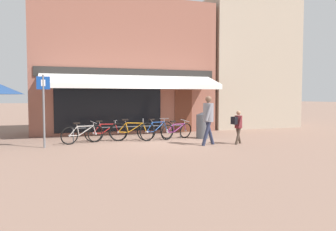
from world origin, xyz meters
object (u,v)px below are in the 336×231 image
Objects in this scene: bicycle_silver at (83,134)px; bicycle_orange at (132,131)px; pedestrian_adult at (208,115)px; pedestrian_child at (238,123)px; litter_bin at (202,125)px; bicycle_red at (106,132)px; bicycle_blue at (157,130)px; parking_sign at (44,103)px; bicycle_purple at (177,131)px.

bicycle_orange is (1.90, 0.04, 0.03)m from bicycle_silver.
pedestrian_adult reaches higher than pedestrian_child.
bicycle_silver is 4.92m from litter_bin.
pedestrian_adult is (4.30, -1.87, 0.74)m from bicycle_silver.
pedestrian_adult is at bearing -42.67° from bicycle_silver.
pedestrian_child is (1.15, -0.13, -0.33)m from pedestrian_adult.
bicycle_blue is (2.05, -0.20, 0.02)m from bicycle_red.
pedestrian_adult is at bearing -24.56° from bicycle_orange.
pedestrian_child is at bearing -64.51° from bicycle_blue.
parking_sign is (-1.34, -0.63, 1.17)m from bicycle_silver.
bicycle_orange is 1.08× the size of bicycle_blue.
pedestrian_child is at bearing -15.92° from bicycle_orange.
bicycle_purple is at bearing -18.50° from bicycle_silver.
litter_bin is at bearing -8.90° from bicycle_red.
bicycle_red is 1.03m from bicycle_orange.
pedestrian_adult is at bearing -97.18° from bicycle_purple.
bicycle_red is (0.90, 0.28, 0.01)m from bicycle_silver.
bicycle_silver is 0.94m from bicycle_red.
bicycle_red is at bearing 22.30° from parking_sign.
litter_bin is (1.13, -0.10, 0.20)m from bicycle_purple.
bicycle_silver is 1.51× the size of litter_bin.
pedestrian_child is at bearing -73.04° from bicycle_purple.
bicycle_silver is at bearing 156.90° from bicycle_blue.
parking_sign is (-6.79, 1.37, 0.76)m from pedestrian_child.
parking_sign is (-3.24, -0.67, 1.14)m from bicycle_orange.
litter_bin reaches higher than bicycle_blue.
bicycle_blue is (2.95, 0.08, 0.03)m from bicycle_silver.
bicycle_silver is 4.75m from pedestrian_adult.
pedestrian_child is (5.45, -2.00, 0.41)m from bicycle_silver.
pedestrian_child is (4.55, -2.29, 0.40)m from bicycle_red.
parking_sign is (-4.29, -0.72, 1.14)m from bicycle_blue.
parking_sign is at bearing -173.78° from bicycle_silver.
litter_bin is at bearing -27.44° from bicycle_purple.
pedestrian_child is at bearing -6.77° from pedestrian_adult.
bicycle_purple is (3.79, 0.04, -0.01)m from bicycle_silver.
bicycle_purple is 0.64× the size of parking_sign.
bicycle_orange reaches higher than bicycle_purple.
pedestrian_child reaches higher than bicycle_silver.
litter_bin is 6.36m from parking_sign.
pedestrian_child is 0.50× the size of parking_sign.
litter_bin is (0.61, 1.81, -0.55)m from pedestrian_adult.
bicycle_silver is 1.89m from parking_sign.
litter_bin is at bearing -19.86° from bicycle_silver.
pedestrian_child is at bearing -30.66° from bicycle_red.
bicycle_silver is 0.66× the size of parking_sign.
bicycle_orange is 3.15m from pedestrian_adult.
bicycle_purple is at bearing -27.49° from bicycle_blue.
bicycle_orange reaches higher than bicycle_red.
litter_bin is at bearing 93.84° from pedestrian_child.
bicycle_silver is 1.90m from bicycle_orange.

